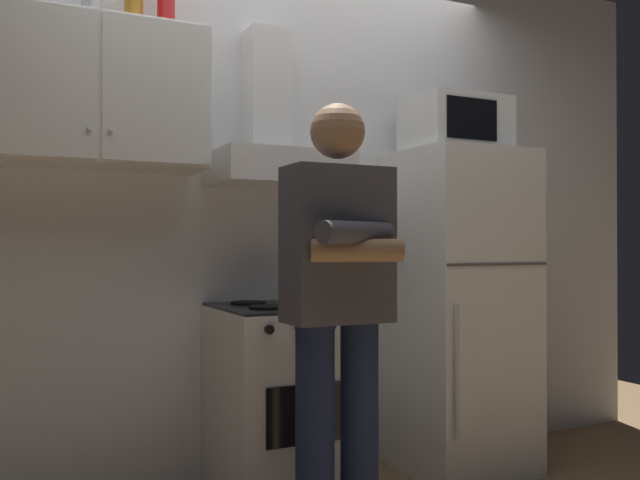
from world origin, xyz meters
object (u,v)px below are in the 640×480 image
at_px(refrigerator, 458,310).
at_px(person_standing, 338,308).
at_px(upper_cabinet, 94,94).
at_px(stove_oven, 285,402).
at_px(bottle_soda_red, 166,2).
at_px(range_hood, 275,144).
at_px(microwave, 456,125).

relative_size(refrigerator, person_standing, 0.98).
height_order(upper_cabinet, refrigerator, upper_cabinet).
xyz_separation_m(stove_oven, bottle_soda_red, (-0.50, 0.14, 1.75)).
xyz_separation_m(range_hood, refrigerator, (0.95, -0.13, -0.80)).
distance_m(upper_cabinet, person_standing, 1.35).
relative_size(upper_cabinet, stove_oven, 1.03).
distance_m(microwave, person_standing, 1.45).
bearing_deg(upper_cabinet, range_hood, 0.09).
xyz_separation_m(upper_cabinet, person_standing, (0.75, -0.73, -0.85)).
bearing_deg(bottle_soda_red, upper_cabinet, -176.46).
height_order(upper_cabinet, bottle_soda_red, bottle_soda_red).
height_order(microwave, bottle_soda_red, bottle_soda_red).
relative_size(range_hood, microwave, 1.56).
relative_size(range_hood, refrigerator, 0.47).
height_order(stove_oven, person_standing, person_standing).
distance_m(upper_cabinet, bottle_soda_red, 0.53).
xyz_separation_m(stove_oven, person_standing, (-0.05, -0.61, 0.47)).
height_order(refrigerator, bottle_soda_red, bottle_soda_red).
xyz_separation_m(upper_cabinet, range_hood, (0.80, 0.00, -0.15)).
xyz_separation_m(range_hood, person_standing, (-0.05, -0.73, -0.70)).
relative_size(stove_oven, range_hood, 1.17).
xyz_separation_m(upper_cabinet, stove_oven, (0.80, -0.13, -1.32)).
xyz_separation_m(range_hood, microwave, (0.95, -0.11, 0.14)).
height_order(stove_oven, bottle_soda_red, bottle_soda_red).
bearing_deg(upper_cabinet, refrigerator, -4.07).
xyz_separation_m(upper_cabinet, refrigerator, (1.75, -0.12, -0.95)).
bearing_deg(stove_oven, microwave, 1.15).
distance_m(stove_oven, microwave, 1.62).
distance_m(person_standing, bottle_soda_red, 1.55).
xyz_separation_m(person_standing, bottle_soda_red, (-0.45, 0.75, 1.28)).
bearing_deg(refrigerator, bottle_soda_red, 174.36).
height_order(stove_oven, refrigerator, refrigerator).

